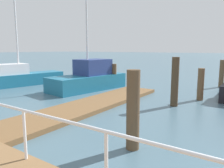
{
  "coord_description": "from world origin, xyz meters",
  "views": [
    {
      "loc": [
        -5.75,
        3.26,
        2.69
      ],
      "look_at": [
        1.97,
        8.58,
        1.21
      ],
      "focal_mm": 35.94,
      "sensor_mm": 36.0,
      "label": 1
    }
  ],
  "objects": [
    {
      "name": "floating_dock",
      "position": [
        1.77,
        9.87,
        0.09
      ],
      "size": [
        10.55,
        2.0,
        0.18
      ],
      "primitive_type": "cube",
      "color": "brown",
      "rests_on": "ground_plane"
    },
    {
      "name": "dock_piling_0",
      "position": [
        6.44,
        6.01,
        0.84
      ],
      "size": [
        0.33,
        0.33,
        1.69
      ],
      "primitive_type": "cylinder",
      "color": "brown",
      "rests_on": "ground_plane"
    },
    {
      "name": "dock_piling_1",
      "position": [
        7.95,
        13.66,
        0.81
      ],
      "size": [
        0.25,
        0.25,
        1.61
      ],
      "primitive_type": "cylinder",
      "color": "brown",
      "rests_on": "ground_plane"
    },
    {
      "name": "dock_piling_2",
      "position": [
        11.51,
        5.8,
        0.96
      ],
      "size": [
        0.33,
        0.33,
        1.92
      ],
      "primitive_type": "cylinder",
      "color": "brown",
      "rests_on": "ground_plane"
    },
    {
      "name": "dock_piling_3",
      "position": [
        4.44,
        6.72,
        1.16
      ],
      "size": [
        0.35,
        0.35,
        2.31
      ],
      "primitive_type": "cylinder",
      "color": "#473826",
      "rests_on": "ground_plane"
    },
    {
      "name": "dock_piling_4",
      "position": [
        6.94,
        11.84,
        0.83
      ],
      "size": [
        0.34,
        0.34,
        1.66
      ],
      "primitive_type": "cylinder",
      "color": "brown",
      "rests_on": "ground_plane"
    },
    {
      "name": "dock_piling_5",
      "position": [
        -0.7,
        6.07,
        1.08
      ],
      "size": [
        0.36,
        0.36,
        2.15
      ],
      "primitive_type": "cylinder",
      "color": "brown",
      "rests_on": "ground_plane"
    },
    {
      "name": "moored_boat_0",
      "position": [
        5.54,
        12.91,
        0.76
      ],
      "size": [
        5.59,
        2.86,
        7.21
      ],
      "color": "#1E6B8C",
      "rests_on": "ground_plane"
    },
    {
      "name": "moored_boat_2",
      "position": [
        3.71,
        18.23,
        0.63
      ],
      "size": [
        6.7,
        2.82,
        6.9
      ],
      "color": "#1E6B8C",
      "rests_on": "ground_plane"
    }
  ]
}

